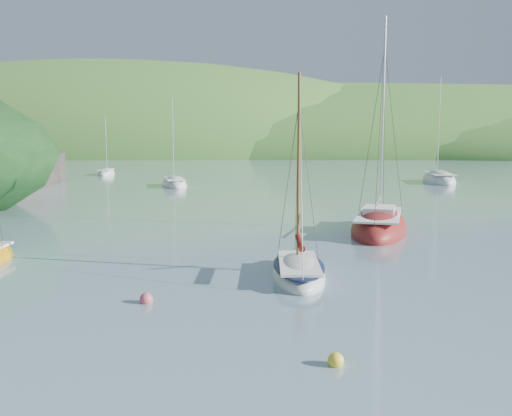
# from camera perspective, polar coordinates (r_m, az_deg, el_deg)

# --- Properties ---
(ground) EXTENTS (700.00, 700.00, 0.00)m
(ground) POSITION_cam_1_polar(r_m,az_deg,el_deg) (17.32, 0.51, -11.12)
(ground) COLOR slate
(ground) RESTS_ON ground
(shoreline_hills) EXTENTS (690.00, 135.00, 56.00)m
(shoreline_hills) POSITION_cam_1_polar(r_m,az_deg,el_deg) (189.22, 0.46, 5.53)
(shoreline_hills) COLOR #44752C
(shoreline_hills) RESTS_ON ground
(daysailer_white) EXTENTS (2.27, 5.59, 8.46)m
(daysailer_white) POSITION_cam_1_polar(r_m,az_deg,el_deg) (22.36, 4.28, -6.39)
(daysailer_white) COLOR silver
(daysailer_white) RESTS_ON ground
(sloop_red) EXTENTS (4.82, 9.38, 13.23)m
(sloop_red) POSITION_cam_1_polar(r_m,az_deg,el_deg) (33.36, 12.20, -1.96)
(sloop_red) COLOR maroon
(sloop_red) RESTS_ON ground
(distant_sloop_a) EXTENTS (4.61, 7.75, 10.45)m
(distant_sloop_a) POSITION_cam_1_polar(r_m,az_deg,el_deg) (63.04, -8.15, 2.32)
(distant_sloop_a) COLOR silver
(distant_sloop_a) RESTS_ON ground
(distant_sloop_b) EXTENTS (3.73, 9.60, 13.50)m
(distant_sloop_b) POSITION_cam_1_polar(r_m,az_deg,el_deg) (70.87, 17.82, 2.61)
(distant_sloop_b) COLOR silver
(distant_sloop_b) RESTS_ON ground
(distant_sloop_c) EXTENTS (3.23, 6.58, 8.99)m
(distant_sloop_c) POSITION_cam_1_polar(r_m,az_deg,el_deg) (83.91, -14.75, 3.34)
(distant_sloop_c) COLOR silver
(distant_sloop_c) RESTS_ON ground
(mooring_buoys) EXTENTS (16.71, 13.90, 0.44)m
(mooring_buoys) POSITION_cam_1_polar(r_m,az_deg,el_deg) (19.90, 8.85, -8.41)
(mooring_buoys) COLOR yellow
(mooring_buoys) RESTS_ON ground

